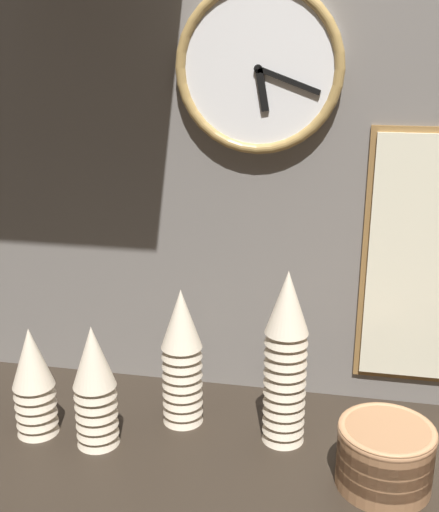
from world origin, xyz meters
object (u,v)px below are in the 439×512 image
Objects in this scene: cup_stack_center at (182,357)px; bowl_stack_right at (385,454)px; cup_stack_center_right at (286,359)px; cup_stack_center_left at (95,386)px; wall_clock at (260,69)px; cup_stack_left at (34,381)px.

bowl_stack_right is at bearing -18.11° from cup_stack_center.
cup_stack_center_right is 0.36m from cup_stack_center_left.
wall_clock is at bearing 43.06° from cup_stack_center_left.
cup_stack_center_right is 0.54m from wall_clock.
cup_stack_center is 0.18m from cup_stack_center_left.
cup_stack_center_right reaches higher than cup_stack_center_left.
wall_clock is at bearing 115.73° from cup_stack_center_right.
cup_stack_center_left is 0.13m from cup_stack_left.
wall_clock is (0.12, 0.14, 0.54)m from cup_stack_center.
cup_stack_center reaches higher than cup_stack_center_left.
wall_clock reaches higher than bowl_stack_right.
cup_stack_center reaches higher than cup_stack_left.
cup_stack_left is 0.66m from bowl_stack_right.
cup_stack_center is at bearing 161.89° from bowl_stack_right.
cup_stack_left is 1.35× the size of bowl_stack_right.
bowl_stack_right is (0.65, -0.03, -0.05)m from cup_stack_left.
cup_stack_center is 0.57m from wall_clock.
wall_clock is (-0.26, 0.27, 0.62)m from bowl_stack_right.
wall_clock reaches higher than cup_stack_center_right.
cup_stack_center_left is at bearing -136.94° from wall_clock.
bowl_stack_right is (0.39, -0.13, -0.08)m from cup_stack_center.
cup_stack_center_right is at bearing -7.27° from cup_stack_center.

